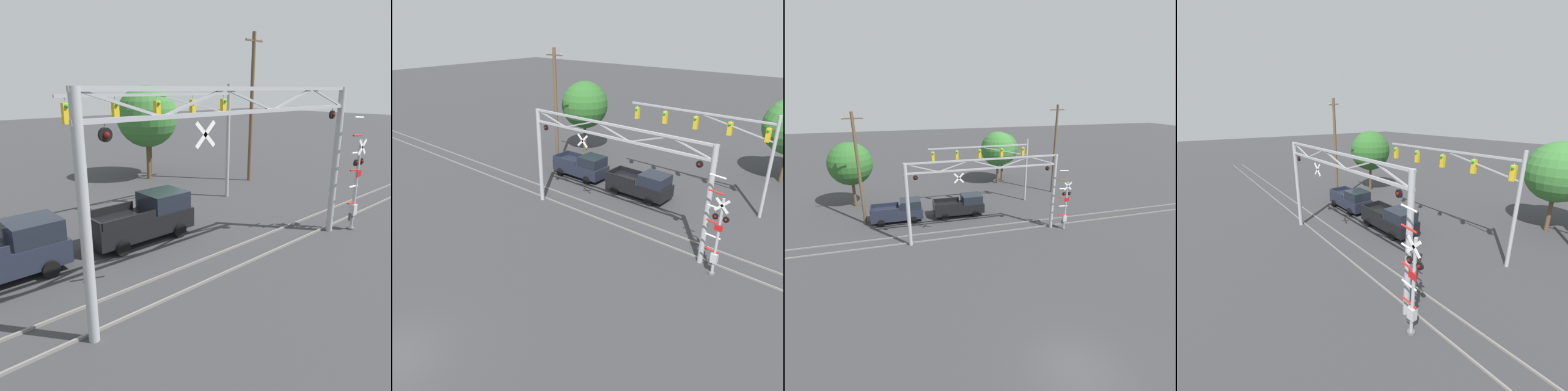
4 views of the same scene
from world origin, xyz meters
The scene contains 10 objects.
rail_track_near centered at (0.00, 14.98, 0.05)m, with size 80.00×0.08×0.10m, color gray.
rail_track_far centered at (0.00, 16.41, 0.05)m, with size 80.00×0.08×0.10m, color gray.
crossing_gantry centered at (-0.01, 14.69, 4.48)m, with size 13.41×0.32×7.04m.
crossing_signal_mast centered at (7.51, 14.03, 2.26)m, with size 1.33×0.35×5.75m.
traffic_signal_span centered at (4.04, 22.57, 5.18)m, with size 11.30×0.39×7.25m.
pickup_truck_lead centered at (-0.96, 20.11, 1.02)m, with size 5.13×2.24×2.14m.
pickup_truck_following centered at (-7.19, 20.24, 1.02)m, with size 4.95×2.24×2.14m.
utility_pole_right centered at (12.03, 24.61, 5.59)m, with size 1.80×0.28×10.88m.
background_tree_far_left_verge centered at (6.56, 30.38, 4.88)m, with size 4.69×4.69×7.24m.
background_tree_far_right_verge centered at (7.78, 31.85, 4.62)m, with size 4.43×4.43×6.84m.
Camera 1 is at (-10.71, 5.77, 6.98)m, focal length 35.00 mm.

